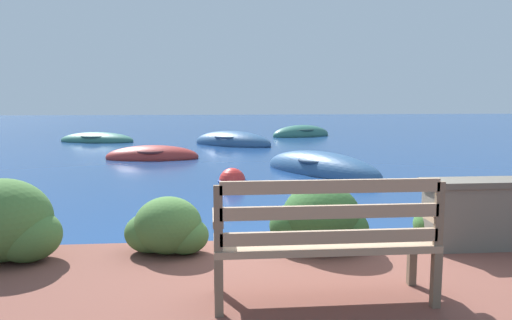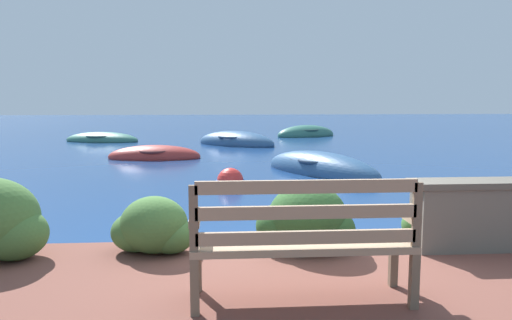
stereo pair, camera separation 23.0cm
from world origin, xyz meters
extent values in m
plane|color=navy|center=(0.00, 0.00, 0.00)|extent=(80.00, 80.00, 0.00)
cube|color=brown|center=(-0.94, -1.35, 0.42)|extent=(0.06, 0.06, 0.40)
cube|color=brown|center=(0.59, -1.35, 0.42)|extent=(0.06, 0.06, 0.40)
cube|color=brown|center=(-0.94, -1.77, 0.42)|extent=(0.06, 0.06, 0.40)
cube|color=brown|center=(0.59, -1.77, 0.42)|extent=(0.06, 0.06, 0.40)
cube|color=gray|center=(-0.17, -1.56, 0.65)|extent=(1.58, 0.48, 0.05)
cube|color=gray|center=(-0.17, -1.77, 0.75)|extent=(1.51, 0.04, 0.09)
cube|color=gray|center=(-0.17, -1.77, 0.93)|extent=(1.51, 0.04, 0.09)
cube|color=gray|center=(-0.17, -1.77, 1.10)|extent=(1.51, 0.04, 0.09)
cube|color=brown|center=(-0.94, -1.77, 0.90)|extent=(0.06, 0.04, 0.45)
cube|color=brown|center=(0.59, -1.77, 0.90)|extent=(0.06, 0.04, 0.45)
cube|color=gray|center=(-0.94, -1.56, 0.85)|extent=(0.07, 0.43, 0.05)
cube|color=gray|center=(0.59, -1.56, 0.85)|extent=(0.07, 0.43, 0.05)
cube|color=#666056|center=(2.04, -0.46, 0.53)|extent=(1.84, 0.35, 0.62)
cube|color=#565249|center=(2.04, -0.46, 0.87)|extent=(1.93, 0.39, 0.06)
ellipsoid|color=#426B33|center=(-2.63, -0.49, 0.46)|extent=(0.62, 0.56, 0.49)
ellipsoid|color=#426B33|center=(-1.39, -0.37, 0.49)|extent=(0.64, 0.58, 0.54)
ellipsoid|color=#426B33|center=(-1.56, -0.32, 0.41)|extent=(0.48, 0.43, 0.38)
ellipsoid|color=#426B33|center=(-1.23, -0.40, 0.40)|extent=(0.45, 0.40, 0.35)
ellipsoid|color=#2D5628|center=(0.08, -0.38, 0.54)|extent=(0.76, 0.69, 0.65)
ellipsoid|color=#2D5628|center=(-0.13, -0.33, 0.45)|extent=(0.57, 0.52, 0.46)
ellipsoid|color=#2D5628|center=(0.27, -0.42, 0.43)|extent=(0.53, 0.48, 0.42)
ellipsoid|color=#38662D|center=(1.47, -0.29, 0.48)|extent=(0.62, 0.56, 0.53)
ellipsoid|color=#38662D|center=(1.30, -0.25, 0.41)|extent=(0.47, 0.42, 0.37)
ellipsoid|color=#38662D|center=(1.63, -0.33, 0.39)|extent=(0.43, 0.39, 0.34)
ellipsoid|color=#2D517A|center=(1.45, 5.73, 0.06)|extent=(2.64, 3.33, 0.84)
torus|color=#2D4157|center=(1.45, 5.73, 0.29)|extent=(1.42, 1.42, 0.07)
cube|color=#846647|center=(1.18, 6.14, 0.26)|extent=(0.74, 0.54, 0.04)
cube|color=#846647|center=(1.67, 5.38, 0.26)|extent=(0.74, 0.54, 0.04)
ellipsoid|color=#9E2D28|center=(-2.56, 8.63, 0.05)|extent=(2.52, 1.07, 0.64)
torus|color=brown|center=(-2.56, 8.63, 0.22)|extent=(1.07, 1.07, 0.07)
cube|color=#846647|center=(-2.93, 8.64, 0.19)|extent=(0.13, 0.83, 0.04)
cube|color=#846647|center=(-2.24, 8.63, 0.19)|extent=(0.13, 0.83, 0.04)
ellipsoid|color=#2D517A|center=(-0.21, 12.27, 0.06)|extent=(3.21, 2.93, 0.84)
torus|color=#2D4157|center=(-0.21, 12.27, 0.29)|extent=(1.81, 1.81, 0.07)
cube|color=#846647|center=(0.15, 11.98, 0.26)|extent=(0.73, 0.88, 0.04)
cube|color=#846647|center=(-0.52, 12.51, 0.26)|extent=(0.73, 0.88, 0.04)
ellipsoid|color=#336B5B|center=(-5.18, 13.92, 0.05)|extent=(3.04, 1.88, 0.62)
torus|color=#304F46|center=(-5.18, 13.92, 0.22)|extent=(1.49, 1.49, 0.07)
cube|color=#846647|center=(-4.77, 13.82, 0.19)|extent=(0.36, 0.97, 0.04)
cube|color=#846647|center=(-5.52, 14.01, 0.19)|extent=(0.36, 0.97, 0.04)
ellipsoid|color=#336B5B|center=(2.84, 15.71, 0.06)|extent=(2.87, 2.00, 0.82)
torus|color=#304F46|center=(2.84, 15.71, 0.29)|extent=(1.45, 1.45, 0.07)
cube|color=#846647|center=(2.47, 15.56, 0.26)|extent=(0.44, 0.87, 0.04)
cube|color=#846647|center=(3.15, 15.83, 0.26)|extent=(0.44, 0.87, 0.04)
sphere|color=red|center=(-0.57, 4.34, 0.09)|extent=(0.51, 0.51, 0.51)
torus|color=navy|center=(-0.57, 4.34, 0.09)|extent=(0.56, 0.56, 0.06)
camera|label=1|loc=(-0.98, -5.01, 1.71)|focal=35.00mm
camera|label=2|loc=(-0.75, -5.03, 1.71)|focal=35.00mm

